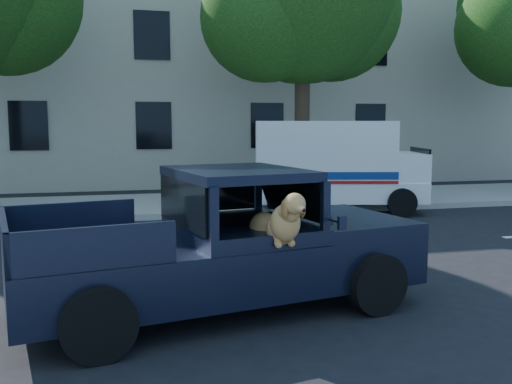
% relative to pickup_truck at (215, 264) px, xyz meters
% --- Properties ---
extents(ground, '(120.00, 120.00, 0.00)m').
position_rel_pickup_truck_xyz_m(ground, '(-0.81, -0.39, -0.59)').
color(ground, black).
rests_on(ground, ground).
extents(far_sidewalk, '(60.00, 4.00, 0.15)m').
position_rel_pickup_truck_xyz_m(far_sidewalk, '(-0.81, 8.81, -0.51)').
color(far_sidewalk, gray).
rests_on(far_sidewalk, ground).
extents(lane_stripes, '(21.60, 0.14, 0.01)m').
position_rel_pickup_truck_xyz_m(lane_stripes, '(1.19, 3.01, -0.58)').
color(lane_stripes, silver).
rests_on(lane_stripes, ground).
extents(street_tree_mid, '(6.00, 5.20, 8.60)m').
position_rel_pickup_truck_xyz_m(street_tree_mid, '(4.22, 9.23, 5.13)').
color(street_tree_mid, '#332619').
rests_on(street_tree_mid, ground).
extents(building_main, '(26.00, 6.00, 9.00)m').
position_rel_pickup_truck_xyz_m(building_main, '(2.19, 16.11, 3.91)').
color(building_main, '#BDB29C').
rests_on(building_main, ground).
extents(pickup_truck, '(5.12, 2.88, 1.74)m').
position_rel_pickup_truck_xyz_m(pickup_truck, '(0.00, 0.00, 0.00)').
color(pickup_truck, black).
rests_on(pickup_truck, ground).
extents(mail_truck, '(4.61, 2.99, 2.34)m').
position_rel_pickup_truck_xyz_m(mail_truck, '(4.37, 7.11, 0.43)').
color(mail_truck, silver).
rests_on(mail_truck, ground).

